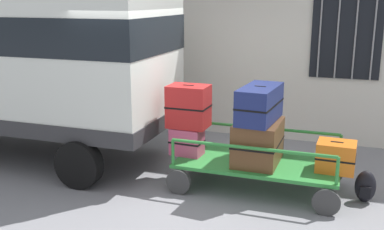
{
  "coord_description": "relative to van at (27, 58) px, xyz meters",
  "views": [
    {
      "loc": [
        2.34,
        -6.27,
        2.67
      ],
      "look_at": [
        0.19,
        -0.15,
        1.0
      ],
      "focal_mm": 43.06,
      "sensor_mm": 36.0,
      "label": 1
    }
  ],
  "objects": [
    {
      "name": "ground_plane",
      "position": [
        2.78,
        -0.02,
        -1.69
      ],
      "size": [
        40.0,
        40.0,
        0.0
      ],
      "primitive_type": "plane",
      "color": "gray"
    },
    {
      "name": "building_wall",
      "position": [
        2.78,
        2.5,
        0.81
      ],
      "size": [
        12.0,
        0.38,
        5.0
      ],
      "color": "silver",
      "rests_on": "ground"
    },
    {
      "name": "van",
      "position": [
        0.0,
        0.0,
        0.0
      ],
      "size": [
        4.86,
        2.11,
        2.75
      ],
      "color": "silver",
      "rests_on": "ground"
    },
    {
      "name": "luggage_cart",
      "position": [
        3.96,
        -0.17,
        -1.35
      ],
      "size": [
        2.34,
        1.18,
        0.4
      ],
      "color": "#2D8438",
      "rests_on": "ground"
    },
    {
      "name": "cart_railing",
      "position": [
        3.96,
        -0.17,
        -0.97
      ],
      "size": [
        2.23,
        1.04,
        0.38
      ],
      "color": "#2D8438",
      "rests_on": "luggage_cart"
    },
    {
      "name": "suitcase_left_bottom",
      "position": [
        2.91,
        -0.21,
        -1.09
      ],
      "size": [
        0.49,
        0.34,
        0.41
      ],
      "color": "#CC4C72",
      "rests_on": "luggage_cart"
    },
    {
      "name": "suitcase_left_middle",
      "position": [
        2.91,
        -0.13,
        -0.57
      ],
      "size": [
        0.6,
        0.44,
        0.63
      ],
      "color": "#B21E1E",
      "rests_on": "suitcase_left_bottom"
    },
    {
      "name": "suitcase_midleft_bottom",
      "position": [
        3.96,
        -0.18,
        -0.99
      ],
      "size": [
        0.62,
        0.86,
        0.6
      ],
      "color": "brown",
      "rests_on": "luggage_cart"
    },
    {
      "name": "suitcase_midleft_middle",
      "position": [
        3.96,
        -0.17,
        -0.44
      ],
      "size": [
        0.53,
        0.98,
        0.49
      ],
      "color": "navy",
      "rests_on": "suitcase_midleft_bottom"
    },
    {
      "name": "suitcase_center_bottom",
      "position": [
        5.01,
        -0.17,
        -1.09
      ],
      "size": [
        0.52,
        0.44,
        0.41
      ],
      "color": "orange",
      "rests_on": "luggage_cart"
    },
    {
      "name": "backpack",
      "position": [
        5.41,
        -0.15,
        -1.47
      ],
      "size": [
        0.27,
        0.22,
        0.44
      ],
      "color": "black",
      "rests_on": "ground"
    }
  ]
}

